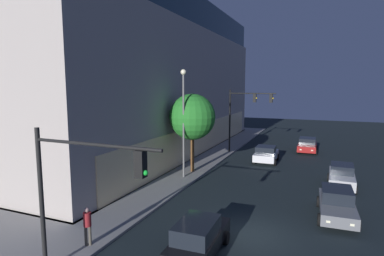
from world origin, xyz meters
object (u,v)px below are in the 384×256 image
traffic_light_far_corner (246,108)px  car_black (198,238)px  street_lamp_sidewalk (184,111)px  car_silver (342,176)px  modern_building (110,79)px  car_white (266,154)px  pedestrian_waiting (87,223)px  car_grey (337,203)px  traffic_light_near_corner (76,181)px  sidewalk_tree (192,117)px  car_red (307,145)px

traffic_light_far_corner → car_black: traffic_light_far_corner is taller
street_lamp_sidewalk → car_silver: 12.93m
modern_building → car_white: modern_building is taller
pedestrian_waiting → car_grey: 13.61m
traffic_light_near_corner → traffic_light_far_corner: traffic_light_far_corner is taller
traffic_light_near_corner → car_silver: traffic_light_near_corner is taller
street_lamp_sidewalk → sidewalk_tree: size_ratio=1.29×
traffic_light_near_corner → street_lamp_sidewalk: (14.21, 2.06, 1.43)m
street_lamp_sidewalk → pedestrian_waiting: 12.68m
pedestrian_waiting → car_black: pedestrian_waiting is taller
traffic_light_near_corner → pedestrian_waiting: (2.28, 1.61, -2.84)m
pedestrian_waiting → car_black: 5.17m
traffic_light_far_corner → car_white: bearing=-136.3°
traffic_light_far_corner → car_black: bearing=-172.2°
sidewalk_tree → pedestrian_waiting: 14.25m
car_grey → car_red: bearing=7.5°
car_white → street_lamp_sidewalk: bearing=147.6°
car_red → sidewalk_tree: bearing=146.3°
traffic_light_far_corner → car_grey: bearing=-149.4°
traffic_light_far_corner → car_red: size_ratio=1.64×
car_silver → traffic_light_near_corner: bearing=150.0°
car_black → car_red: size_ratio=1.04×
street_lamp_sidewalk → car_white: size_ratio=2.13×
street_lamp_sidewalk → car_black: bearing=-152.8°
modern_building → street_lamp_sidewalk: modern_building is taller
traffic_light_near_corner → modern_building: bearing=34.4°
car_silver → car_red: bearing=13.6°
modern_building → pedestrian_waiting: bearing=-145.7°
car_white → car_red: 7.61m
traffic_light_near_corner → sidewalk_tree: bearing=7.3°
street_lamp_sidewalk → car_silver: size_ratio=1.98×
car_white → car_black: bearing=-179.4°
modern_building → traffic_light_far_corner: (1.58, -16.69, -3.30)m
car_grey → car_silver: car_silver is taller
car_silver → car_red: car_silver is taller
street_lamp_sidewalk → pedestrian_waiting: size_ratio=4.73×
traffic_light_near_corner → car_grey: 14.37m
traffic_light_far_corner → street_lamp_sidewalk: street_lamp_sidewalk is taller
sidewalk_tree → car_grey: sidewalk_tree is taller
car_red → street_lamp_sidewalk: bearing=149.7°
pedestrian_waiting → car_silver: pedestrian_waiting is taller
car_red → car_grey: bearing=-172.5°
traffic_light_near_corner → car_red: bearing=-12.9°
modern_building → car_silver: (-7.03, -26.01, -7.57)m
traffic_light_far_corner → car_white: (-2.93, -2.79, -4.28)m
traffic_light_far_corner → sidewalk_tree: bearing=165.3°
sidewalk_tree → car_silver: 12.47m
car_grey → car_white: bearing=26.7°
street_lamp_sidewalk → car_red: street_lamp_sidewalk is taller
street_lamp_sidewalk → pedestrian_waiting: street_lamp_sidewalk is taller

